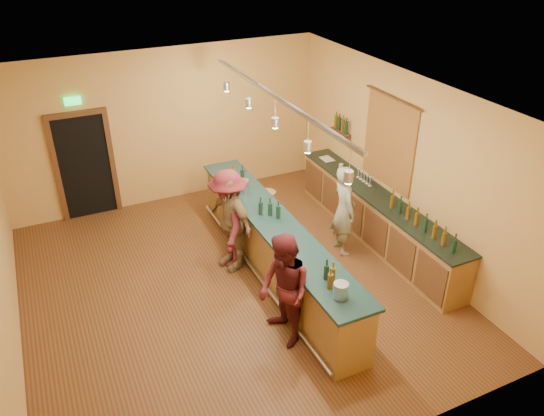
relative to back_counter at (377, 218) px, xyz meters
name	(u,v)px	position (x,y,z in m)	size (l,w,h in m)	color
floor	(232,286)	(-2.97, -0.18, -0.49)	(7.00, 7.00, 0.00)	#5F2B1B
ceiling	(223,100)	(-2.97, -0.18, 2.71)	(6.50, 7.00, 0.02)	silver
wall_back	(167,127)	(-2.97, 3.32, 1.11)	(6.50, 0.02, 3.20)	gold
wall_front	(354,355)	(-2.97, -3.68, 1.11)	(6.50, 0.02, 3.20)	gold
wall_right	(402,164)	(0.28, -0.18, 1.11)	(0.02, 7.00, 3.20)	gold
doorway	(84,164)	(-4.67, 3.30, 0.64)	(1.15, 0.09, 2.48)	black
tapestry	(389,143)	(0.26, 0.22, 1.36)	(0.03, 1.40, 1.60)	maroon
bottle_shelf	(341,126)	(0.20, 1.72, 1.18)	(0.17, 0.55, 0.54)	#512E18
back_counter	(377,218)	(0.00, 0.00, 0.00)	(0.60, 4.55, 1.27)	brown
tasting_bar	(275,245)	(-2.18, -0.18, 0.12)	(0.74, 5.10, 1.38)	brown
pendant_track	(275,107)	(-2.18, -0.18, 2.50)	(0.11, 4.60, 0.50)	silver
bartender	(344,210)	(-0.76, -0.03, 0.36)	(0.62, 0.40, 1.69)	gray
customer_a	(284,291)	(-2.73, -1.64, 0.38)	(0.84, 0.65, 1.73)	#59191E
customer_b	(231,222)	(-2.73, 0.40, 0.38)	(1.02, 0.42, 1.74)	#997A51
customer_c	(229,219)	(-2.73, 0.48, 0.40)	(1.15, 0.66, 1.78)	#59191E
bar_stool	(267,198)	(-1.56, 1.46, 0.05)	(0.33, 0.33, 0.68)	olive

